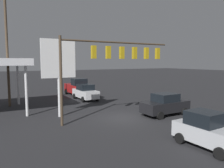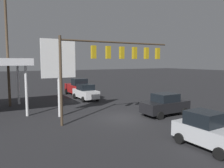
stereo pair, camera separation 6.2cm
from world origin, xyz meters
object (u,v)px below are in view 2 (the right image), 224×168
object	(u,v)px
sedan_waiting	(86,92)
hatchback_crossing	(207,131)
traffic_signal_assembly	(114,57)
sedan_far	(165,104)
utility_pole	(7,47)
pickup_parked	(78,87)
price_sign	(58,61)

from	to	relation	value
sedan_waiting	hatchback_crossing	size ratio (longest dim) A/B	1.15
traffic_signal_assembly	sedan_waiting	xyz separation A→B (m)	(-1.28, -9.35, -4.17)
sedan_waiting	sedan_far	size ratio (longest dim) A/B	1.00
utility_pole	hatchback_crossing	bearing A→B (deg)	116.10
pickup_parked	hatchback_crossing	world-z (taller)	pickup_parked
traffic_signal_assembly	price_sign	distance (m)	4.71
traffic_signal_assembly	utility_pole	distance (m)	12.06
price_sign	hatchback_crossing	distance (m)	12.44
traffic_signal_assembly	price_sign	size ratio (longest dim) A/B	1.51
utility_pole	price_sign	size ratio (longest dim) A/B	1.80
utility_pole	sedan_far	size ratio (longest dim) A/B	2.67
pickup_parked	sedan_far	distance (m)	14.76
sedan_far	hatchback_crossing	world-z (taller)	hatchback_crossing
sedan_far	sedan_waiting	bearing A→B (deg)	-74.88
sedan_far	hatchback_crossing	xyz separation A→B (m)	(3.07, 6.62, -0.00)
sedan_far	hatchback_crossing	size ratio (longest dim) A/B	1.15
hatchback_crossing	price_sign	bearing A→B (deg)	-156.08
traffic_signal_assembly	sedan_waiting	distance (m)	10.31
price_sign	hatchback_crossing	xyz separation A→B (m)	(-5.21, 10.64, -3.78)
utility_pole	sedan_far	xyz separation A→B (m)	(-11.66, 10.92, -5.27)
sedan_far	utility_pole	bearing A→B (deg)	-44.46
utility_pole	pickup_parked	distance (m)	10.85
pickup_parked	hatchback_crossing	bearing A→B (deg)	-0.94
traffic_signal_assembly	price_sign	bearing A→B (deg)	-35.07
sedan_waiting	sedan_far	xyz separation A→B (m)	(-3.15, 10.67, 0.00)
sedan_waiting	pickup_parked	bearing A→B (deg)	173.52
hatchback_crossing	utility_pole	bearing A→B (deg)	-156.04
traffic_signal_assembly	sedan_far	world-z (taller)	traffic_signal_assembly
traffic_signal_assembly	utility_pole	bearing A→B (deg)	-53.00
traffic_signal_assembly	hatchback_crossing	bearing A→B (deg)	99.72
utility_pole	price_sign	distance (m)	7.82
price_sign	pickup_parked	xyz separation A→B (m)	(-5.50, -10.47, -3.62)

